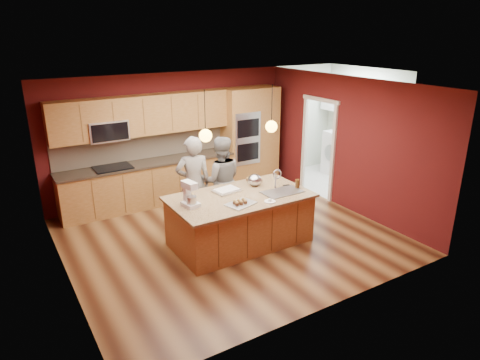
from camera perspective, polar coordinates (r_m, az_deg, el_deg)
floor at (r=7.81m, az=-1.47°, el=-7.51°), size 5.50×5.50×0.00m
ceiling at (r=7.01m, az=-1.67°, el=12.55°), size 5.50×5.50×0.00m
wall_back at (r=9.47m, az=-9.18°, el=5.83°), size 5.50×0.00×5.50m
wall_front at (r=5.42m, az=11.82°, el=-4.89°), size 5.50×0.00×5.50m
wall_left at (r=6.47m, az=-23.19°, el=-2.02°), size 0.00×5.00×5.00m
wall_right at (r=8.94m, az=13.95°, el=4.68°), size 0.00×5.00×5.00m
cabinet_run at (r=9.11m, az=-12.38°, el=2.69°), size 3.74×0.64×2.30m
oven_column at (r=10.09m, az=1.32°, el=5.75°), size 1.30×0.62×2.30m
doorway_trim at (r=9.56m, az=10.35°, el=4.03°), size 0.08×1.11×2.20m
laundry_room at (r=10.77m, az=15.80°, el=10.25°), size 2.60×2.70×2.70m
pendant_left at (r=6.62m, az=-4.62°, el=5.96°), size 0.20×0.20×0.80m
pendant_right at (r=7.25m, az=4.20°, el=7.15°), size 0.20×0.20×0.80m
island at (r=7.42m, az=0.11°, el=-5.17°), size 2.39×1.34×1.26m
person_left at (r=7.82m, az=-6.22°, el=-0.51°), size 0.73×0.58×1.78m
person_right at (r=8.07m, az=-2.59°, el=-0.06°), size 1.00×0.90×1.70m
stand_mixer at (r=6.82m, az=-6.70°, el=-2.09°), size 0.26×0.33×0.41m
sheet_cake at (r=7.43m, az=-1.79°, el=-1.38°), size 0.49×0.39×0.05m
cooling_rack at (r=6.89m, az=0.11°, el=-3.19°), size 0.54×0.45×0.02m
mixing_bowl at (r=7.69m, az=1.97°, el=0.00°), size 0.26×0.26×0.22m
plate at (r=7.01m, az=4.01°, el=-2.87°), size 0.19×0.19×0.01m
tumbler at (r=7.64m, az=7.65°, el=-0.50°), size 0.08×0.08×0.16m
phone at (r=7.75m, az=6.20°, el=-0.71°), size 0.12×0.08×0.01m
cupcakes_left at (r=7.20m, az=-6.82°, el=-2.08°), size 0.17×0.17×0.08m
cupcakes_rack at (r=6.86m, az=0.01°, el=-2.91°), size 0.24×0.16×0.07m
cupcakes_right at (r=7.91m, az=1.91°, el=0.04°), size 0.25×0.25×0.07m
washer at (r=10.78m, az=15.69°, el=2.22°), size 0.60×0.62×0.96m
dryer at (r=11.23m, az=13.29°, el=3.50°), size 0.72×0.74×1.11m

